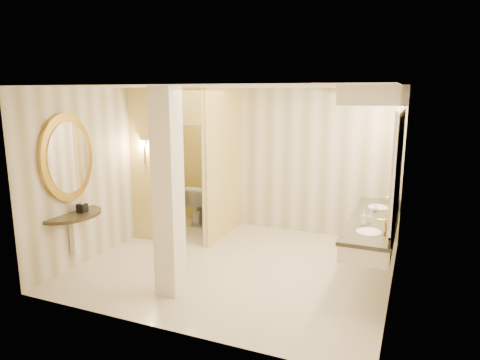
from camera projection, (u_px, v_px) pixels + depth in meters
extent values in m
plane|color=beige|center=(237.00, 265.00, 6.61)|extent=(4.50, 4.50, 0.00)
plane|color=white|center=(236.00, 87.00, 6.07)|extent=(4.50, 4.50, 0.00)
cube|color=beige|center=(278.00, 160.00, 8.15)|extent=(4.50, 0.02, 2.70)
cube|color=beige|center=(163.00, 215.00, 4.53)|extent=(4.50, 0.02, 2.70)
cube|color=beige|center=(114.00, 169.00, 7.19)|extent=(0.02, 4.00, 2.70)
cube|color=beige|center=(397.00, 193.00, 5.49)|extent=(0.02, 4.00, 2.70)
cube|color=#F2E17F|center=(223.00, 164.00, 7.77)|extent=(0.10, 1.50, 2.70)
cube|color=#F2E17F|center=(147.00, 166.00, 7.52)|extent=(0.65, 0.10, 2.70)
cube|color=#F2E17F|center=(182.00, 106.00, 7.04)|extent=(0.80, 0.10, 0.60)
cube|color=white|center=(208.00, 183.00, 7.55)|extent=(0.30, 0.78, 2.10)
cylinder|color=#BA863B|center=(144.00, 155.00, 7.42)|extent=(0.03, 0.03, 0.30)
cone|color=white|center=(144.00, 144.00, 7.38)|extent=(0.14, 0.14, 0.14)
cube|color=white|center=(373.00, 228.00, 6.09)|extent=(0.60, 2.39, 0.24)
cube|color=black|center=(374.00, 220.00, 6.07)|extent=(0.64, 2.43, 0.05)
cube|color=black|center=(395.00, 217.00, 5.95)|extent=(0.03, 2.39, 0.10)
ellipsoid|color=white|center=(369.00, 235.00, 5.49)|extent=(0.40, 0.44, 0.15)
cylinder|color=#BA863B|center=(386.00, 227.00, 5.38)|extent=(0.03, 0.03, 0.22)
ellipsoid|color=white|center=(378.00, 210.00, 6.66)|extent=(0.40, 0.44, 0.15)
cylinder|color=#BA863B|center=(392.00, 203.00, 6.56)|extent=(0.03, 0.03, 0.22)
cube|color=white|center=(399.00, 162.00, 5.79)|extent=(0.03, 2.39, 1.40)
cube|color=white|center=(382.00, 95.00, 5.72)|extent=(0.75, 2.59, 0.22)
cylinder|color=black|center=(70.00, 214.00, 6.33)|extent=(0.98, 0.98, 0.05)
cube|color=white|center=(74.00, 234.00, 6.37)|extent=(0.10, 0.10, 0.60)
cylinder|color=gold|center=(67.00, 158.00, 6.15)|extent=(0.07, 0.98, 0.98)
cylinder|color=white|center=(69.00, 158.00, 6.13)|extent=(0.02, 0.79, 0.79)
cube|color=white|center=(168.00, 194.00, 5.45)|extent=(0.31, 0.31, 2.70)
cube|color=black|center=(82.00, 208.00, 6.34)|extent=(0.13, 0.13, 0.13)
imported|color=white|center=(202.00, 204.00, 8.68)|extent=(0.47, 0.79, 0.80)
imported|color=beige|center=(370.00, 218.00, 5.83)|extent=(0.06, 0.07, 0.14)
imported|color=silver|center=(376.00, 208.00, 6.37)|extent=(0.11, 0.11, 0.11)
imported|color=#C6B28C|center=(364.00, 218.00, 5.72)|extent=(0.08, 0.08, 0.19)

